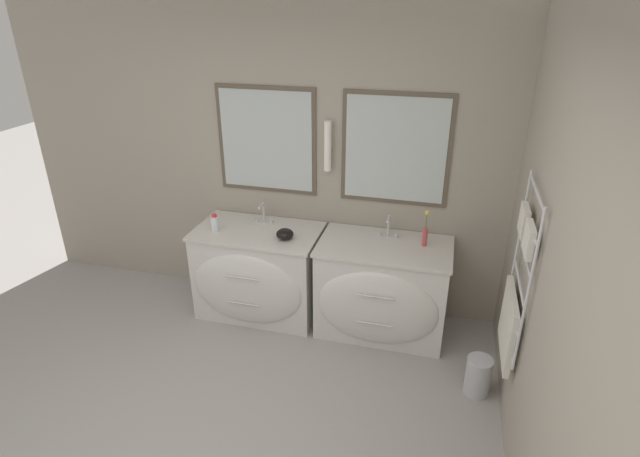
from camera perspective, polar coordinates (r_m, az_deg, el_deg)
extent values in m
cube|color=#9E9384|center=(4.33, -2.85, 7.39)|extent=(5.22, 0.06, 2.60)
cube|color=brown|center=(4.32, -6.13, 9.98)|extent=(0.87, 0.01, 0.91)
cube|color=#B2BCBA|center=(4.31, -6.18, 9.94)|extent=(0.80, 0.01, 0.84)
cube|color=brown|center=(4.07, 8.62, 8.91)|extent=(0.87, 0.01, 0.91)
cube|color=#B2BCBA|center=(4.06, 8.60, 8.87)|extent=(0.80, 0.01, 0.84)
cylinder|color=white|center=(4.12, 0.89, 9.38)|extent=(0.06, 0.06, 0.41)
cube|color=silver|center=(4.16, 1.03, 9.53)|extent=(0.05, 0.02, 0.08)
cube|color=#9E9384|center=(3.02, 24.25, -3.01)|extent=(0.06, 4.37, 2.60)
cylinder|color=silver|center=(3.01, 22.64, -6.97)|extent=(0.02, 0.02, 1.05)
cylinder|color=silver|center=(3.55, 21.65, -1.88)|extent=(0.02, 0.02, 1.05)
cylinder|color=silver|center=(3.08, 23.57, 3.85)|extent=(0.02, 0.61, 0.02)
cylinder|color=silver|center=(3.15, 22.96, 0.50)|extent=(0.02, 0.61, 0.02)
cylinder|color=silver|center=(3.23, 22.38, -2.68)|extent=(0.02, 0.61, 0.02)
cylinder|color=silver|center=(3.32, 21.83, -5.71)|extent=(0.02, 0.61, 0.02)
cylinder|color=silver|center=(3.42, 21.31, -8.56)|extent=(0.02, 0.61, 0.02)
cylinder|color=silver|center=(3.53, 20.80, -11.25)|extent=(0.02, 0.61, 0.02)
cube|color=silver|center=(3.49, 20.69, -10.27)|extent=(0.04, 0.51, 0.45)
cube|color=silver|center=(3.05, 22.77, -1.17)|extent=(0.04, 0.21, 0.18)
cube|color=silver|center=(3.29, 22.29, 0.83)|extent=(0.04, 0.21, 0.18)
cube|color=silver|center=(4.47, -6.89, -4.99)|extent=(1.04, 0.60, 0.77)
ellipsoid|color=silver|center=(4.24, -8.36, -6.93)|extent=(0.96, 0.13, 0.65)
cube|color=beige|center=(4.29, -7.16, -0.34)|extent=(1.07, 0.63, 0.03)
ellipsoid|color=white|center=(4.27, -7.29, -0.79)|extent=(0.36, 0.32, 0.07)
cylinder|color=silver|center=(4.10, -8.90, -5.63)|extent=(0.29, 0.01, 0.01)
cylinder|color=silver|center=(4.23, -8.68, -8.52)|extent=(0.29, 0.01, 0.01)
cube|color=silver|center=(4.23, 7.13, -6.89)|extent=(1.04, 0.60, 0.77)
ellipsoid|color=silver|center=(3.98, 6.50, -9.10)|extent=(0.96, 0.13, 0.65)
cube|color=beige|center=(4.04, 7.43, -2.05)|extent=(1.07, 0.63, 0.03)
ellipsoid|color=white|center=(4.02, 7.35, -2.53)|extent=(0.36, 0.32, 0.07)
cylinder|color=silver|center=(3.83, 6.43, -7.80)|extent=(0.29, 0.01, 0.01)
cylinder|color=silver|center=(3.97, 6.26, -10.81)|extent=(0.29, 0.01, 0.01)
cylinder|color=silver|center=(4.38, -6.45, 1.81)|extent=(0.02, 0.02, 0.19)
cylinder|color=silver|center=(4.31, -6.74, 2.55)|extent=(0.02, 0.10, 0.02)
cylinder|color=silver|center=(4.44, -7.25, 1.01)|extent=(0.03, 0.03, 0.04)
cylinder|color=silver|center=(4.39, -5.55, 0.82)|extent=(0.03, 0.03, 0.04)
cylinder|color=silver|center=(4.14, 7.84, 0.28)|extent=(0.02, 0.02, 0.19)
cylinder|color=silver|center=(4.06, 7.81, 1.03)|extent=(0.02, 0.10, 0.02)
cylinder|color=silver|center=(4.18, 6.83, -0.55)|extent=(0.03, 0.03, 0.04)
cylinder|color=silver|center=(4.16, 8.73, -0.76)|extent=(0.03, 0.03, 0.04)
cylinder|color=silver|center=(4.30, -11.92, 0.53)|extent=(0.07, 0.07, 0.13)
cylinder|color=red|center=(4.27, -12.01, 1.47)|extent=(0.04, 0.04, 0.02)
ellipsoid|color=black|center=(4.09, -4.04, -0.63)|extent=(0.14, 0.14, 0.09)
cylinder|color=#CC4C51|center=(4.04, 11.89, -0.96)|extent=(0.04, 0.04, 0.15)
cylinder|color=#477238|center=(3.98, 12.07, 0.87)|extent=(0.01, 0.01, 0.13)
sphere|color=#E5BF47|center=(3.96, 12.16, 1.76)|extent=(0.04, 0.04, 0.04)
cylinder|color=#B7B7BC|center=(3.88, 17.60, -15.77)|extent=(0.18, 0.18, 0.29)
torus|color=#B7B7BC|center=(3.79, 17.89, -14.14)|extent=(0.19, 0.19, 0.01)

